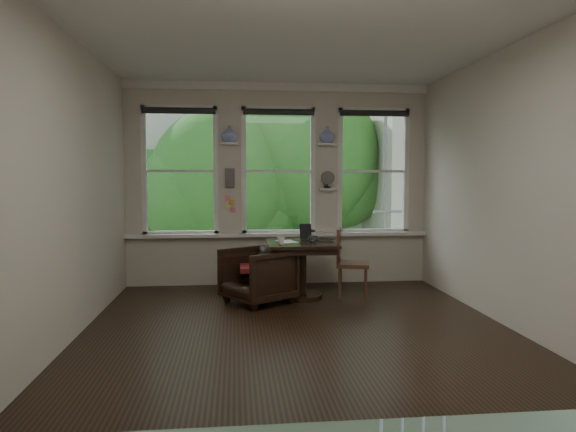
{
  "coord_description": "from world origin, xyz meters",
  "views": [
    {
      "loc": [
        -0.65,
        -5.46,
        1.59
      ],
      "look_at": [
        0.01,
        0.9,
        1.12
      ],
      "focal_mm": 32.0,
      "sensor_mm": 36.0,
      "label": 1
    }
  ],
  "objects": [
    {
      "name": "desk_fan",
      "position": [
        0.72,
        2.13,
        1.53
      ],
      "size": [
        0.2,
        0.2,
        0.24
      ],
      "primitive_type": null,
      "color": "#59544F",
      "rests_on": "ground"
    },
    {
      "name": "intercom",
      "position": [
        -0.72,
        2.18,
        1.6
      ],
      "size": [
        0.14,
        0.06,
        0.28
      ],
      "primitive_type": "cube",
      "color": "#59544F",
      "rests_on": "ground"
    },
    {
      "name": "wall_back",
      "position": [
        0.0,
        2.25,
        1.5
      ],
      "size": [
        4.5,
        0.0,
        4.5
      ],
      "primitive_type": "plane",
      "rotation": [
        1.57,
        0.0,
        0.0
      ],
      "color": "beige",
      "rests_on": "ground"
    },
    {
      "name": "mug",
      "position": [
        -0.07,
        1.02,
        0.8
      ],
      "size": [
        0.11,
        0.11,
        0.09
      ],
      "primitive_type": "imported",
      "rotation": [
        0.0,
        0.0,
        -0.11
      ],
      "color": "white",
      "rests_on": "table"
    },
    {
      "name": "shelf_right",
      "position": [
        0.72,
        2.15,
        2.1
      ],
      "size": [
        0.26,
        0.16,
        0.03
      ],
      "primitive_type": "cube",
      "color": "white",
      "rests_on": "ground"
    },
    {
      "name": "wall_left",
      "position": [
        -2.25,
        0.0,
        1.5
      ],
      "size": [
        0.0,
        4.5,
        4.5
      ],
      "primitive_type": "plane",
      "rotation": [
        1.57,
        0.0,
        1.57
      ],
      "color": "beige",
      "rests_on": "ground"
    },
    {
      "name": "drinking_glass",
      "position": [
        0.36,
        1.12,
        0.8
      ],
      "size": [
        0.14,
        0.14,
        0.09
      ],
      "primitive_type": "imported",
      "rotation": [
        0.0,
        0.0,
        0.19
      ],
      "color": "white",
      "rests_on": "table"
    },
    {
      "name": "table",
      "position": [
        0.22,
        1.22,
        0.38
      ],
      "size": [
        0.9,
        0.9,
        0.75
      ],
      "primitive_type": null,
      "color": "black",
      "rests_on": "ground"
    },
    {
      "name": "ceiling",
      "position": [
        0.0,
        0.0,
        3.0
      ],
      "size": [
        4.5,
        4.5,
        0.0
      ],
      "primitive_type": "plane",
      "rotation": [
        3.14,
        0.0,
        0.0
      ],
      "color": "silver",
      "rests_on": "ground"
    },
    {
      "name": "armchair_left",
      "position": [
        -0.37,
        1.01,
        0.35
      ],
      "size": [
        1.07,
        1.06,
        0.71
      ],
      "primitive_type": "imported",
      "rotation": [
        0.0,
        0.0,
        -0.98
      ],
      "color": "black",
      "rests_on": "ground"
    },
    {
      "name": "ground",
      "position": [
        0.0,
        0.0,
        0.0
      ],
      "size": [
        4.5,
        4.5,
        0.0
      ],
      "primitive_type": "plane",
      "color": "black",
      "rests_on": "ground"
    },
    {
      "name": "sticky_notes",
      "position": [
        -0.72,
        2.19,
        1.25
      ],
      "size": [
        0.16,
        0.01,
        0.24
      ],
      "primitive_type": null,
      "color": "pink",
      "rests_on": "ground"
    },
    {
      "name": "laptop",
      "position": [
        0.48,
        1.3,
        0.76
      ],
      "size": [
        0.43,
        0.39,
        0.03
      ],
      "primitive_type": "imported",
      "rotation": [
        0.0,
        0.0,
        -0.59
      ],
      "color": "black",
      "rests_on": "table"
    },
    {
      "name": "cushion_red",
      "position": [
        -0.37,
        1.01,
        0.45
      ],
      "size": [
        0.45,
        0.45,
        0.06
      ],
      "primitive_type": "cube",
      "color": "maroon",
      "rests_on": "armchair_left"
    },
    {
      "name": "window_left",
      "position": [
        -1.45,
        2.25,
        1.7
      ],
      "size": [
        1.1,
        0.12,
        1.9
      ],
      "primitive_type": null,
      "color": "white",
      "rests_on": "ground"
    },
    {
      "name": "wall_front",
      "position": [
        0.0,
        -2.25,
        1.5
      ],
      "size": [
        4.5,
        0.0,
        4.5
      ],
      "primitive_type": "plane",
      "rotation": [
        -1.57,
        0.0,
        0.0
      ],
      "color": "beige",
      "rests_on": "ground"
    },
    {
      "name": "shelf_left",
      "position": [
        -0.72,
        2.15,
        2.1
      ],
      "size": [
        0.26,
        0.16,
        0.03
      ],
      "primitive_type": "cube",
      "color": "white",
      "rests_on": "ground"
    },
    {
      "name": "side_chair_right",
      "position": [
        0.9,
        1.17,
        0.46
      ],
      "size": [
        0.51,
        0.51,
        0.92
      ],
      "primitive_type": null,
      "rotation": [
        0.0,
        0.0,
        1.33
      ],
      "color": "#4E2C1C",
      "rests_on": "ground"
    },
    {
      "name": "tablet",
      "position": [
        0.31,
        1.48,
        0.86
      ],
      "size": [
        0.16,
        0.09,
        0.22
      ],
      "primitive_type": "cube",
      "rotation": [
        -0.26,
        0.0,
        0.06
      ],
      "color": "black",
      "rests_on": "table"
    },
    {
      "name": "wall_right",
      "position": [
        2.25,
        0.0,
        1.5
      ],
      "size": [
        0.0,
        4.5,
        4.5
      ],
      "primitive_type": "plane",
      "rotation": [
        1.57,
        0.0,
        -1.57
      ],
      "color": "beige",
      "rests_on": "ground"
    },
    {
      "name": "window_right",
      "position": [
        1.45,
        2.25,
        1.7
      ],
      "size": [
        1.1,
        0.12,
        1.9
      ],
      "primitive_type": null,
      "color": "white",
      "rests_on": "ground"
    },
    {
      "name": "vase_right",
      "position": [
        0.72,
        2.15,
        2.24
      ],
      "size": [
        0.24,
        0.24,
        0.25
      ],
      "primitive_type": "imported",
      "color": "white",
      "rests_on": "shelf_right"
    },
    {
      "name": "papers",
      "position": [
        0.03,
        1.3,
        0.75
      ],
      "size": [
        0.3,
        0.35,
        0.0
      ],
      "primitive_type": "cube",
      "rotation": [
        0.0,
        0.0,
        0.3
      ],
      "color": "silver",
      "rests_on": "table"
    },
    {
      "name": "vase_left",
      "position": [
        -0.72,
        2.15,
        2.24
      ],
      "size": [
        0.24,
        0.24,
        0.25
      ],
      "primitive_type": "imported",
      "color": "white",
      "rests_on": "shelf_left"
    },
    {
      "name": "window_center",
      "position": [
        0.0,
        2.25,
        1.7
      ],
      "size": [
        1.1,
        0.12,
        1.9
      ],
      "primitive_type": null,
      "color": "white",
      "rests_on": "ground"
    }
  ]
}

